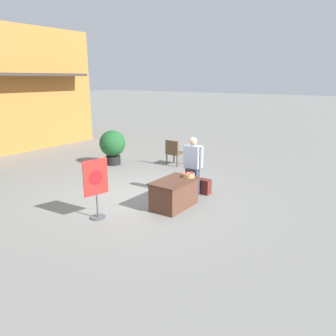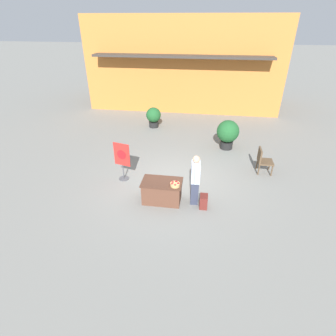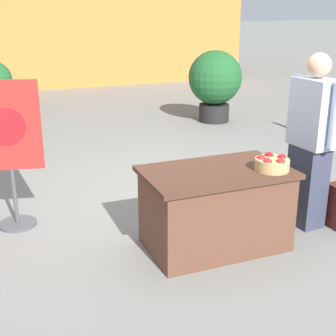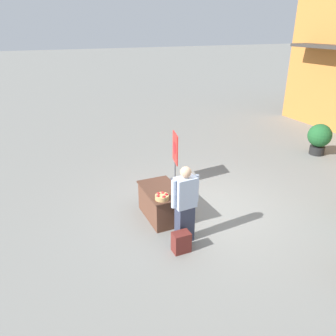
{
  "view_description": "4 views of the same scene",
  "coord_description": "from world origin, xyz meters",
  "px_view_note": "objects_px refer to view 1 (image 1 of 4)",
  "views": [
    {
      "loc": [
        -6.64,
        -5.5,
        3.19
      ],
      "look_at": [
        -0.2,
        -0.93,
        1.02
      ],
      "focal_mm": 35.0,
      "sensor_mm": 36.0,
      "label": 1
    },
    {
      "loc": [
        1.05,
        -7.82,
        5.12
      ],
      "look_at": [
        -0.06,
        -0.54,
        0.9
      ],
      "focal_mm": 28.0,
      "sensor_mm": 36.0,
      "label": 2
    },
    {
      "loc": [
        -1.94,
        -4.42,
        2.03
      ],
      "look_at": [
        -0.32,
        -0.35,
        0.52
      ],
      "focal_mm": 50.0,
      "sensor_mm": 36.0,
      "label": 3
    },
    {
      "loc": [
        5.87,
        -3.58,
        4.09
      ],
      "look_at": [
        -0.76,
        -0.67,
        0.92
      ],
      "focal_mm": 35.0,
      "sensor_mm": 36.0,
      "label": 4
    }
  ],
  "objects_px": {
    "display_table": "(174,194)",
    "apple_basket": "(189,175)",
    "patio_chair": "(174,151)",
    "backpack": "(204,187)",
    "poster_board": "(96,186)",
    "person_visitor": "(193,166)",
    "potted_plant_near_right": "(113,145)"
  },
  "relations": [
    {
      "from": "display_table",
      "to": "apple_basket",
      "type": "bearing_deg",
      "value": -21.76
    },
    {
      "from": "display_table",
      "to": "patio_chair",
      "type": "distance_m",
      "value": 4.16
    },
    {
      "from": "backpack",
      "to": "poster_board",
      "type": "xyz_separation_m",
      "value": [
        -2.93,
        1.22,
        0.58
      ]
    },
    {
      "from": "apple_basket",
      "to": "backpack",
      "type": "relative_size",
      "value": 0.69
    },
    {
      "from": "person_visitor",
      "to": "patio_chair",
      "type": "xyz_separation_m",
      "value": [
        2.41,
        2.27,
        -0.3
      ]
    },
    {
      "from": "apple_basket",
      "to": "backpack",
      "type": "bearing_deg",
      "value": 1.89
    },
    {
      "from": "backpack",
      "to": "poster_board",
      "type": "height_order",
      "value": "poster_board"
    },
    {
      "from": "display_table",
      "to": "apple_basket",
      "type": "xyz_separation_m",
      "value": [
        0.43,
        -0.17,
        0.41
      ]
    },
    {
      "from": "backpack",
      "to": "potted_plant_near_right",
      "type": "relative_size",
      "value": 0.32
    },
    {
      "from": "display_table",
      "to": "potted_plant_near_right",
      "type": "bearing_deg",
      "value": 62.96
    },
    {
      "from": "display_table",
      "to": "poster_board",
      "type": "distance_m",
      "value": 1.98
    },
    {
      "from": "backpack",
      "to": "potted_plant_near_right",
      "type": "height_order",
      "value": "potted_plant_near_right"
    },
    {
      "from": "potted_plant_near_right",
      "to": "apple_basket",
      "type": "bearing_deg",
      "value": -111.5
    },
    {
      "from": "poster_board",
      "to": "patio_chair",
      "type": "height_order",
      "value": "poster_board"
    },
    {
      "from": "patio_chair",
      "to": "apple_basket",
      "type": "bearing_deg",
      "value": -139.59
    },
    {
      "from": "poster_board",
      "to": "person_visitor",
      "type": "bearing_deg",
      "value": 82.76
    },
    {
      "from": "backpack",
      "to": "person_visitor",
      "type": "bearing_deg",
      "value": 144.35
    },
    {
      "from": "apple_basket",
      "to": "potted_plant_near_right",
      "type": "relative_size",
      "value": 0.22
    },
    {
      "from": "patio_chair",
      "to": "poster_board",
      "type": "bearing_deg",
      "value": -165.5
    },
    {
      "from": "person_visitor",
      "to": "potted_plant_near_right",
      "type": "distance_m",
      "value": 4.4
    },
    {
      "from": "poster_board",
      "to": "potted_plant_near_right",
      "type": "distance_m",
      "value": 4.99
    },
    {
      "from": "display_table",
      "to": "potted_plant_near_right",
      "type": "xyz_separation_m",
      "value": [
        2.2,
        4.31,
        0.39
      ]
    },
    {
      "from": "display_table",
      "to": "backpack",
      "type": "relative_size",
      "value": 3.0
    },
    {
      "from": "person_visitor",
      "to": "poster_board",
      "type": "height_order",
      "value": "person_visitor"
    },
    {
      "from": "backpack",
      "to": "potted_plant_near_right",
      "type": "distance_m",
      "value": 4.57
    },
    {
      "from": "backpack",
      "to": "patio_chair",
      "type": "distance_m",
      "value": 3.27
    },
    {
      "from": "apple_basket",
      "to": "patio_chair",
      "type": "distance_m",
      "value": 3.92
    },
    {
      "from": "backpack",
      "to": "patio_chair",
      "type": "bearing_deg",
      "value": 49.77
    },
    {
      "from": "potted_plant_near_right",
      "to": "display_table",
      "type": "bearing_deg",
      "value": -117.04
    },
    {
      "from": "backpack",
      "to": "patio_chair",
      "type": "relative_size",
      "value": 0.44
    },
    {
      "from": "poster_board",
      "to": "patio_chair",
      "type": "relative_size",
      "value": 1.47
    },
    {
      "from": "person_visitor",
      "to": "poster_board",
      "type": "xyz_separation_m",
      "value": [
        -2.63,
        1.0,
        -0.05
      ]
    }
  ]
}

